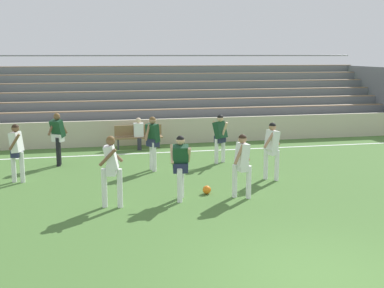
% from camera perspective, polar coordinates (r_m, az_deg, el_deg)
% --- Properties ---
extents(ground_plane, '(160.00, 160.00, 0.00)m').
position_cam_1_polar(ground_plane, '(8.42, 14.65, -15.07)').
color(ground_plane, '#477033').
extents(field_line_sideline, '(44.00, 0.12, 0.01)m').
position_cam_1_polar(field_line_sideline, '(18.12, -0.64, -0.88)').
color(field_line_sideline, white).
rests_on(field_line_sideline, ground).
extents(sideline_wall, '(48.00, 0.16, 1.02)m').
position_cam_1_polar(sideline_wall, '(19.70, -1.66, 1.54)').
color(sideline_wall, beige).
rests_on(sideline_wall, ground).
extents(bleacher_stand, '(19.01, 5.44, 3.52)m').
position_cam_1_polar(bleacher_stand, '(23.18, 0.13, 5.48)').
color(bleacher_stand, '#897051').
rests_on(bleacher_stand, ground).
extents(bench_far_right, '(1.80, 0.40, 0.90)m').
position_cam_1_polar(bench_far_right, '(18.69, -6.30, 1.10)').
color(bench_far_right, olive).
rests_on(bench_far_right, ground).
extents(spectator_seated, '(0.36, 0.42, 1.21)m').
position_cam_1_polar(spectator_seated, '(18.55, -6.27, 1.52)').
color(spectator_seated, '#2D2D38').
rests_on(spectator_seated, ground).
extents(player_dark_challenging, '(0.51, 0.59, 1.62)m').
position_cam_1_polar(player_dark_challenging, '(11.97, -1.36, -2.15)').
color(player_dark_challenging, white).
rests_on(player_dark_challenging, ground).
extents(player_white_wide_right, '(0.55, 0.44, 1.63)m').
position_cam_1_polar(player_white_wide_right, '(12.21, 5.89, -1.94)').
color(player_white_wide_right, white).
rests_on(player_white_wide_right, ground).
extents(player_dark_dropping_back, '(0.64, 0.51, 1.72)m').
position_cam_1_polar(player_dark_dropping_back, '(16.27, -15.47, 1.11)').
color(player_dark_dropping_back, black).
rests_on(player_dark_dropping_back, ground).
extents(player_white_deep_cover, '(0.39, 0.57, 1.67)m').
position_cam_1_polar(player_white_deep_cover, '(14.48, -19.87, -0.43)').
color(player_white_deep_cover, white).
rests_on(player_white_deep_cover, ground).
extents(player_dark_wide_left, '(0.58, 0.47, 1.69)m').
position_cam_1_polar(player_dark_wide_left, '(15.05, -4.63, 0.64)').
color(player_dark_wide_left, white).
rests_on(player_dark_wide_left, ground).
extents(player_dark_on_ball, '(0.52, 0.62, 1.61)m').
position_cam_1_polar(player_dark_on_ball, '(16.11, 3.30, 1.11)').
color(player_dark_on_ball, white).
rests_on(player_dark_on_ball, ground).
extents(player_white_overlapping, '(0.67, 0.46, 1.67)m').
position_cam_1_polar(player_white_overlapping, '(14.06, 9.34, -0.23)').
color(player_white_overlapping, white).
rests_on(player_white_overlapping, ground).
extents(player_white_pressing_high, '(0.60, 0.54, 1.72)m').
position_cam_1_polar(player_white_pressing_high, '(11.53, -9.43, -2.43)').
color(player_white_pressing_high, white).
rests_on(player_white_pressing_high, ground).
extents(soccer_ball, '(0.22, 0.22, 0.22)m').
position_cam_1_polar(soccer_ball, '(12.68, 1.75, -5.39)').
color(soccer_ball, orange).
rests_on(soccer_ball, ground).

